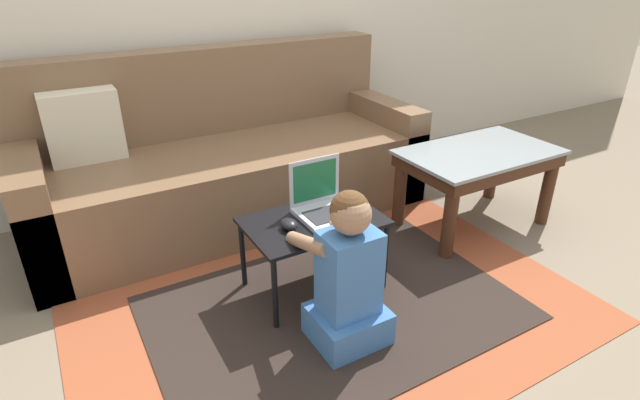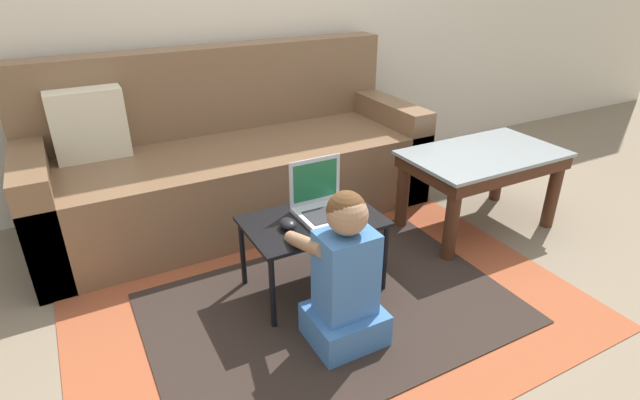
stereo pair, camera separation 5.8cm
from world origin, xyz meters
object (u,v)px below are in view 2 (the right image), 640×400
couch (232,163)px  person_seated (345,278)px  laptop (324,206)px  computer_mouse (288,224)px  coffee_table (482,166)px  laptop_desk (313,228)px

couch → person_seated: couch is taller
couch → laptop: 0.90m
computer_mouse → person_seated: 0.37m
couch → coffee_table: 1.41m
laptop → computer_mouse: size_ratio=2.80×
couch → computer_mouse: (-0.07, -0.93, 0.07)m
couch → computer_mouse: couch is taller
couch → person_seated: (0.00, -1.28, -0.02)m
coffee_table → computer_mouse: bearing=-175.0°
laptop → laptop_desk: bearing=-158.8°
couch → computer_mouse: size_ratio=24.09×
laptop_desk → laptop: 0.11m
coffee_table → laptop_desk: 1.09m
laptop_desk → computer_mouse: 0.14m
coffee_table → laptop_desk: size_ratio=1.42×
coffee_table → person_seated: bearing=-158.4°
couch → laptop_desk: size_ratio=3.66×
couch → laptop: (0.13, -0.89, 0.09)m
laptop → person_seated: person_seated is taller
person_seated → laptop: bearing=72.3°
laptop_desk → laptop: laptop is taller
coffee_table → laptop: size_ratio=3.35×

